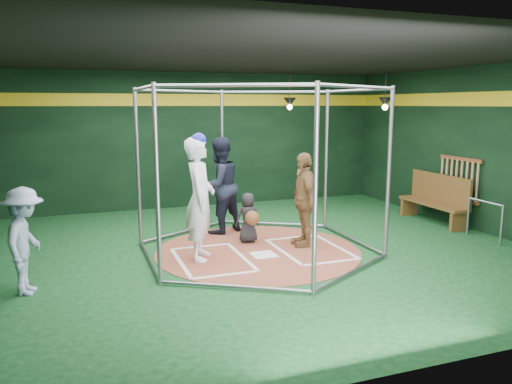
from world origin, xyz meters
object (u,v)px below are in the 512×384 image
object	(u,v)px
visitor_leopard	(304,199)
dugout_bench	(436,198)
umpire	(219,186)
batter_figure	(200,198)

from	to	relation	value
visitor_leopard	dugout_bench	size ratio (longest dim) A/B	0.93
umpire	batter_figure	bearing A→B (deg)	41.54
batter_figure	dugout_bench	size ratio (longest dim) A/B	1.15
batter_figure	dugout_bench	bearing A→B (deg)	8.56
umpire	dugout_bench	distance (m)	5.01
visitor_leopard	umpire	xyz separation A→B (m)	(-1.24, 1.48, 0.11)
batter_figure	umpire	bearing A→B (deg)	63.61
batter_figure	dugout_bench	xyz separation A→B (m)	(5.75, 0.86, -0.53)
visitor_leopard	umpire	world-z (taller)	umpire
umpire	dugout_bench	size ratio (longest dim) A/B	1.05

